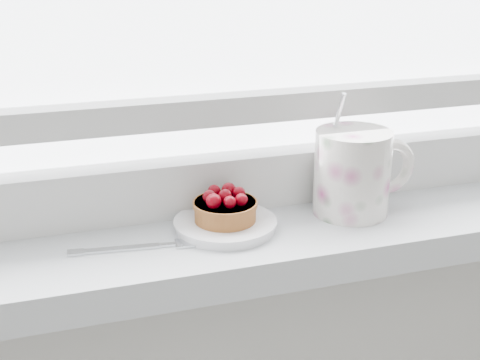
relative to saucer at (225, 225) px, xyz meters
name	(u,v)px	position (x,y,z in m)	size (l,w,h in m)	color
saucer	(225,225)	(0.00, 0.00, 0.00)	(0.12, 0.12, 0.01)	white
raspberry_tart	(225,207)	(0.00, 0.00, 0.02)	(0.08, 0.08, 0.04)	brown
floral_mug	(355,170)	(0.17, 0.00, 0.05)	(0.14, 0.10, 0.15)	silver
fork	(147,246)	(-0.10, -0.02, 0.00)	(0.18, 0.04, 0.00)	silver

